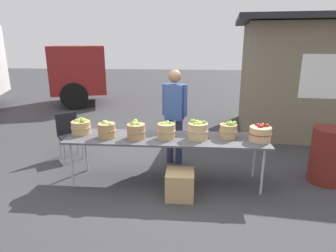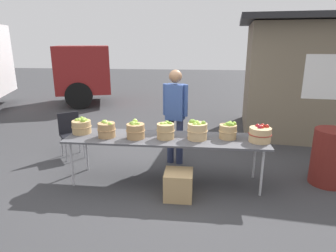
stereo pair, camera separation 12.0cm
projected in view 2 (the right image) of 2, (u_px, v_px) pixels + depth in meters
name	position (u px, v px, depth m)	size (l,w,h in m)	color
ground_plane	(166.00, 181.00, 4.74)	(40.00, 40.00, 0.00)	#38383A
market_table	(166.00, 140.00, 4.54)	(3.10, 0.76, 0.75)	#4C4C51
apple_basket_green_0	(82.00, 126.00, 4.72)	(0.32, 0.32, 0.26)	tan
apple_basket_green_1	(107.00, 129.00, 4.53)	(0.29, 0.29, 0.26)	#A87F51
apple_basket_green_2	(136.00, 130.00, 4.47)	(0.30, 0.30, 0.28)	#A87F51
apple_basket_green_3	(166.00, 131.00, 4.46)	(0.29, 0.29, 0.27)	tan
apple_basket_green_4	(197.00, 130.00, 4.43)	(0.32, 0.32, 0.30)	tan
apple_basket_green_5	(228.00, 131.00, 4.46)	(0.28, 0.28, 0.27)	tan
apple_basket_red_0	(260.00, 134.00, 4.32)	(0.34, 0.34, 0.26)	tan
vendor_adult	(175.00, 110.00, 5.20)	(0.45, 0.29, 1.72)	#262D4C
food_kiosk	(312.00, 76.00, 7.01)	(3.79, 3.26, 2.74)	#726651
folding_chair	(71.00, 131.00, 5.68)	(0.56, 0.56, 0.86)	black
trash_barrel	(330.00, 157.00, 4.55)	(0.55, 0.55, 0.89)	maroon
produce_crate	(178.00, 185.00, 4.20)	(0.40, 0.40, 0.40)	tan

